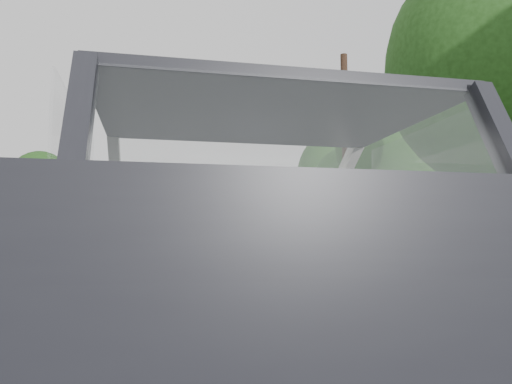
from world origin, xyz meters
name	(u,v)px	position (x,y,z in m)	size (l,w,h in m)	color
ground	(247,381)	(0.00, 0.00, 0.00)	(140.00, 140.00, 0.00)	black
subject_car	(247,251)	(0.00, 0.00, 0.72)	(1.80, 4.00, 1.45)	black
dashboard	(230,232)	(0.00, 0.62, 0.85)	(1.58, 0.45, 0.30)	black
driver_seat	(180,221)	(-0.40, -0.29, 0.88)	(0.50, 0.72, 0.42)	#242429
passenger_seat	(330,222)	(0.40, -0.29, 0.88)	(0.50, 0.72, 0.42)	#242429
steering_wheel	(175,219)	(-0.40, 0.33, 0.92)	(0.36, 0.36, 0.04)	black
cat	(258,200)	(0.20, 0.67, 1.08)	(0.54, 0.17, 0.24)	gray
guardrail	(334,251)	(4.30, 10.00, 0.58)	(0.05, 90.00, 0.32)	gray
other_car	(171,243)	(0.40, 21.82, 0.81)	(1.94, 4.92, 1.62)	#B4B7BD
highway_sign	(287,231)	(5.87, 20.50, 1.39)	(0.11, 1.11, 2.78)	#185324
utility_pole	(346,158)	(6.24, 13.81, 3.85)	(0.25, 0.25, 7.70)	#533423
tree_0	(495,114)	(7.62, 7.64, 3.93)	(5.19, 5.19, 7.86)	#1D4014
tree_1	(396,169)	(9.67, 16.59, 3.94)	(5.20, 5.20, 7.88)	#1D4014
tree_2	(347,204)	(9.72, 22.21, 2.90)	(3.83, 3.83, 5.81)	#1D4014
tree_3	(338,194)	(11.65, 28.55, 4.12)	(5.43, 5.43, 8.23)	#1D4014
tree_6	(39,204)	(-8.34, 34.53, 3.56)	(4.70, 4.70, 7.12)	#1D4014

